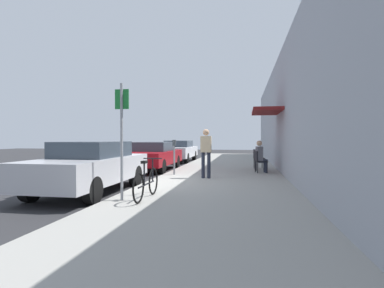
{
  "coord_description": "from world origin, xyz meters",
  "views": [
    {
      "loc": [
        3.09,
        -9.33,
        1.5
      ],
      "look_at": [
        0.23,
        6.97,
        1.19
      ],
      "focal_mm": 28.13,
      "sensor_mm": 36.0,
      "label": 1
    }
  ],
  "objects_px": {
    "parking_meter": "(174,154)",
    "cafe_chair_0": "(259,160)",
    "parked_car_1": "(154,155)",
    "pedestrian_standing": "(206,149)",
    "street_sign": "(122,132)",
    "cafe_chair_1": "(258,159)",
    "parked_car_0": "(91,166)",
    "parked_car_2": "(179,150)",
    "bicycle_0": "(146,183)",
    "cafe_chair_2": "(257,157)",
    "seated_patron_0": "(261,155)"
  },
  "relations": [
    {
      "from": "parking_meter",
      "to": "cafe_chair_0",
      "type": "relative_size",
      "value": 1.52
    },
    {
      "from": "parked_car_1",
      "to": "pedestrian_standing",
      "type": "height_order",
      "value": "pedestrian_standing"
    },
    {
      "from": "street_sign",
      "to": "cafe_chair_1",
      "type": "height_order",
      "value": "street_sign"
    },
    {
      "from": "parked_car_1",
      "to": "cafe_chair_1",
      "type": "distance_m",
      "value": 4.78
    },
    {
      "from": "parked_car_0",
      "to": "parked_car_1",
      "type": "bearing_deg",
      "value": 90.0
    },
    {
      "from": "parked_car_2",
      "to": "bicycle_0",
      "type": "bearing_deg",
      "value": -80.85
    },
    {
      "from": "cafe_chair_0",
      "to": "cafe_chair_2",
      "type": "distance_m",
      "value": 1.81
    },
    {
      "from": "bicycle_0",
      "to": "seated_patron_0",
      "type": "bearing_deg",
      "value": 63.74
    },
    {
      "from": "parked_car_0",
      "to": "parked_car_2",
      "type": "relative_size",
      "value": 1.0
    },
    {
      "from": "parked_car_2",
      "to": "street_sign",
      "type": "height_order",
      "value": "street_sign"
    },
    {
      "from": "street_sign",
      "to": "cafe_chair_2",
      "type": "xyz_separation_m",
      "value": [
        3.27,
        7.83,
        -1.02
      ]
    },
    {
      "from": "parked_car_1",
      "to": "bicycle_0",
      "type": "height_order",
      "value": "parked_car_1"
    },
    {
      "from": "parking_meter",
      "to": "street_sign",
      "type": "distance_m",
      "value": 4.89
    },
    {
      "from": "parked_car_0",
      "to": "parking_meter",
      "type": "height_order",
      "value": "parking_meter"
    },
    {
      "from": "seated_patron_0",
      "to": "cafe_chair_2",
      "type": "bearing_deg",
      "value": 91.89
    },
    {
      "from": "parking_meter",
      "to": "cafe_chair_1",
      "type": "bearing_deg",
      "value": 32.49
    },
    {
      "from": "cafe_chair_0",
      "to": "seated_patron_0",
      "type": "xyz_separation_m",
      "value": [
        0.06,
        0.01,
        0.19
      ]
    },
    {
      "from": "bicycle_0",
      "to": "cafe_chair_2",
      "type": "height_order",
      "value": "bicycle_0"
    },
    {
      "from": "parking_meter",
      "to": "cafe_chair_2",
      "type": "xyz_separation_m",
      "value": [
        3.22,
        3.0,
        -0.26
      ]
    },
    {
      "from": "street_sign",
      "to": "cafe_chair_1",
      "type": "relative_size",
      "value": 2.99
    },
    {
      "from": "parking_meter",
      "to": "cafe_chair_0",
      "type": "xyz_separation_m",
      "value": [
        3.22,
        1.2,
        -0.26
      ]
    },
    {
      "from": "parked_car_2",
      "to": "cafe_chair_1",
      "type": "xyz_separation_m",
      "value": [
        4.76,
        -5.68,
        -0.09
      ]
    },
    {
      "from": "parking_meter",
      "to": "seated_patron_0",
      "type": "relative_size",
      "value": 1.02
    },
    {
      "from": "parked_car_2",
      "to": "bicycle_0",
      "type": "distance_m",
      "value": 12.45
    },
    {
      "from": "parking_meter",
      "to": "seated_patron_0",
      "type": "xyz_separation_m",
      "value": [
        3.27,
        1.21,
        -0.07
      ]
    },
    {
      "from": "pedestrian_standing",
      "to": "bicycle_0",
      "type": "bearing_deg",
      "value": -103.46
    },
    {
      "from": "seated_patron_0",
      "to": "cafe_chair_2",
      "type": "distance_m",
      "value": 1.8
    },
    {
      "from": "parked_car_0",
      "to": "bicycle_0",
      "type": "height_order",
      "value": "parked_car_0"
    },
    {
      "from": "parking_meter",
      "to": "seated_patron_0",
      "type": "distance_m",
      "value": 3.49
    },
    {
      "from": "cafe_chair_2",
      "to": "seated_patron_0",
      "type": "bearing_deg",
      "value": -88.11
    },
    {
      "from": "pedestrian_standing",
      "to": "cafe_chair_1",
      "type": "bearing_deg",
      "value": 56.62
    },
    {
      "from": "parked_car_0",
      "to": "cafe_chair_0",
      "type": "distance_m",
      "value": 6.66
    },
    {
      "from": "parked_car_0",
      "to": "cafe_chair_0",
      "type": "xyz_separation_m",
      "value": [
        4.77,
        4.65,
        -0.11
      ]
    },
    {
      "from": "parked_car_0",
      "to": "pedestrian_standing",
      "type": "xyz_separation_m",
      "value": [
        2.87,
        2.62,
        0.38
      ]
    },
    {
      "from": "street_sign",
      "to": "parked_car_0",
      "type": "bearing_deg",
      "value": 137.35
    },
    {
      "from": "bicycle_0",
      "to": "pedestrian_standing",
      "type": "relative_size",
      "value": 1.01
    },
    {
      "from": "cafe_chair_0",
      "to": "cafe_chair_1",
      "type": "height_order",
      "value": "same"
    },
    {
      "from": "parking_meter",
      "to": "street_sign",
      "type": "height_order",
      "value": "street_sign"
    },
    {
      "from": "street_sign",
      "to": "bicycle_0",
      "type": "xyz_separation_m",
      "value": [
        0.48,
        0.27,
        -1.16
      ]
    },
    {
      "from": "parked_car_1",
      "to": "seated_patron_0",
      "type": "xyz_separation_m",
      "value": [
        4.82,
        -1.14,
        0.12
      ]
    },
    {
      "from": "street_sign",
      "to": "seated_patron_0",
      "type": "height_order",
      "value": "street_sign"
    },
    {
      "from": "seated_patron_0",
      "to": "pedestrian_standing",
      "type": "relative_size",
      "value": 0.76
    },
    {
      "from": "parked_car_0",
      "to": "parking_meter",
      "type": "bearing_deg",
      "value": 65.8
    },
    {
      "from": "street_sign",
      "to": "pedestrian_standing",
      "type": "xyz_separation_m",
      "value": [
        1.37,
        4.01,
        -0.52
      ]
    },
    {
      "from": "parked_car_1",
      "to": "parking_meter",
      "type": "distance_m",
      "value": 2.82
    },
    {
      "from": "seated_patron_0",
      "to": "cafe_chair_1",
      "type": "xyz_separation_m",
      "value": [
        -0.06,
        0.84,
        -0.19
      ]
    },
    {
      "from": "parked_car_2",
      "to": "seated_patron_0",
      "type": "distance_m",
      "value": 8.11
    },
    {
      "from": "parked_car_0",
      "to": "parked_car_1",
      "type": "distance_m",
      "value": 5.8
    },
    {
      "from": "parked_car_2",
      "to": "bicycle_0",
      "type": "relative_size",
      "value": 2.57
    },
    {
      "from": "cafe_chair_1",
      "to": "pedestrian_standing",
      "type": "bearing_deg",
      "value": -123.38
    }
  ]
}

